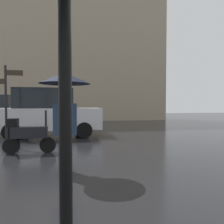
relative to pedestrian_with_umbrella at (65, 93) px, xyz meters
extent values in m
plane|color=black|center=(0.24, -2.01, -1.64)|extent=(60.00, 60.00, 0.00)
cylinder|color=black|center=(0.05, -3.06, -0.31)|extent=(0.09, 0.09, 2.66)
cube|color=black|center=(0.00, 0.00, -1.24)|extent=(0.26, 0.16, 0.79)
cube|color=#1E2D47|center=(0.00, 0.00, -0.53)|extent=(0.47, 0.21, 0.64)
sphere|color=tan|center=(0.00, 0.00, -0.10)|extent=(0.22, 0.22, 0.22)
cylinder|color=black|center=(0.00, 0.00, 0.04)|extent=(0.02, 0.02, 0.30)
cone|color=black|center=(0.00, 0.00, 0.31)|extent=(1.04, 1.04, 0.23)
cylinder|color=black|center=(-0.52, 2.04, -1.41)|extent=(0.46, 0.09, 0.46)
cylinder|color=black|center=(-1.52, 2.04, -1.41)|extent=(0.46, 0.09, 0.46)
cube|color=black|center=(-1.02, 2.04, -1.03)|extent=(0.99, 0.32, 0.32)
cube|color=black|center=(-1.47, 2.04, -0.75)|extent=(0.28, 0.28, 0.24)
cylinder|color=black|center=(-0.57, 2.04, -0.68)|extent=(0.06, 0.06, 0.55)
cube|color=silver|center=(-0.72, 5.51, -0.85)|extent=(4.39, 1.86, 0.91)
cube|color=black|center=(-0.94, 5.51, 0.03)|extent=(2.42, 1.71, 0.85)
cylinder|color=black|center=(0.71, 6.44, -1.31)|extent=(0.66, 0.18, 0.66)
cylinder|color=black|center=(0.71, 4.58, -1.31)|extent=(0.66, 0.18, 0.66)
cylinder|color=black|center=(-2.14, 6.44, -1.31)|extent=(0.66, 0.18, 0.66)
cylinder|color=black|center=(-2.14, 4.58, -1.31)|extent=(0.66, 0.18, 0.66)
cylinder|color=black|center=(-2.49, 9.12, -1.30)|extent=(0.67, 0.18, 0.67)
cylinder|color=black|center=(-2.49, 7.38, -1.30)|extent=(0.67, 0.18, 0.67)
cylinder|color=black|center=(-2.02, 3.49, -0.27)|extent=(0.08, 0.08, 2.73)
cube|color=#33281E|center=(-1.74, 3.49, 0.85)|extent=(0.56, 0.04, 0.18)
cube|color=gray|center=(0.24, 15.05, 5.16)|extent=(16.80, 2.41, 13.60)
camera|label=1|loc=(0.07, -4.58, -0.23)|focal=35.39mm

